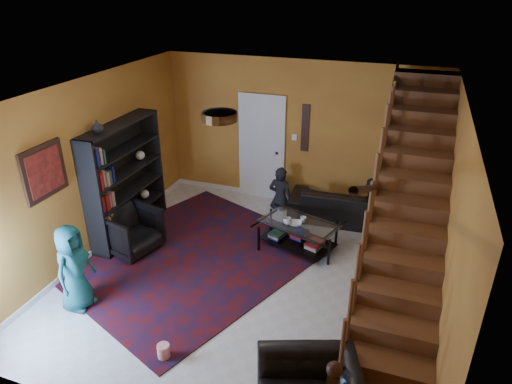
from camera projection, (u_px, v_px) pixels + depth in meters
floor at (247, 278)px, 6.90m from camera, size 5.50×5.50×0.00m
room at (205, 220)px, 8.40m from camera, size 5.50×5.50×5.50m
staircase at (406, 221)px, 5.65m from camera, size 0.95×5.02×3.18m
bookshelf at (126, 182)px, 7.71m from camera, size 0.35×1.80×2.00m
door at (262, 149)px, 8.97m from camera, size 0.82×0.05×2.05m
framed_picture at (44, 172)px, 6.14m from camera, size 0.04×0.74×0.74m
wall_hanging at (305, 128)px, 8.49m from camera, size 0.14×0.03×0.90m
ceiling_fixture at (219, 116)px, 5.02m from camera, size 0.40×0.40×0.10m
rug at (190, 257)px, 7.40m from camera, size 4.37×4.62×0.02m
sofa at (348, 205)px, 8.37m from camera, size 2.17×0.95×0.62m
armchair_left at (131, 231)px, 7.44m from camera, size 0.98×0.97×0.74m
person_adult_a at (280, 198)px, 8.86m from camera, size 0.50×0.35×1.31m
person_adult_b at (368, 212)px, 8.34m from camera, size 0.65×0.51×1.33m
person_child at (74, 268)px, 6.06m from camera, size 0.40×0.62×1.26m
coffee_table at (298, 233)px, 7.55m from camera, size 1.39×1.07×0.47m
cup_a at (287, 221)px, 7.42m from camera, size 0.13×0.13×0.10m
cup_b at (303, 220)px, 7.47m from camera, size 0.12×0.12×0.10m
bowl at (295, 223)px, 7.40m from camera, size 0.27×0.27×0.05m
vase at (97, 127)px, 6.79m from camera, size 0.18×0.18×0.19m
popcorn_bucket at (164, 351)px, 5.43m from camera, size 0.17×0.17×0.17m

